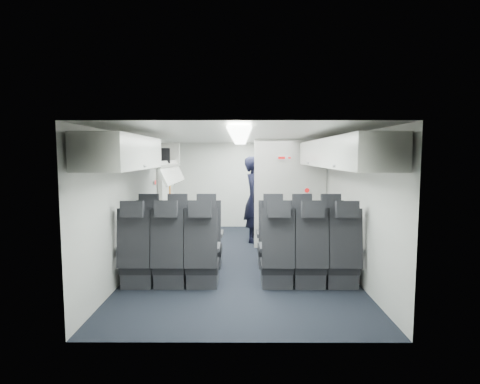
{
  "coord_description": "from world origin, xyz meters",
  "views": [
    {
      "loc": [
        0.02,
        -6.5,
        1.83
      ],
      "look_at": [
        0.0,
        0.4,
        1.15
      ],
      "focal_mm": 28.0,
      "sensor_mm": 36.0,
      "label": 1
    }
  ],
  "objects_px": {
    "galley_unit": "(279,191)",
    "boarding_door": "(165,196)",
    "flight_attendant": "(254,199)",
    "carry_on_bag": "(157,156)",
    "seat_row_front": "(240,243)",
    "seat_row_mid": "(240,258)"
  },
  "relations": [
    {
      "from": "seat_row_mid",
      "to": "carry_on_bag",
      "type": "height_order",
      "value": "carry_on_bag"
    },
    {
      "from": "galley_unit",
      "to": "flight_attendant",
      "type": "bearing_deg",
      "value": -115.46
    },
    {
      "from": "galley_unit",
      "to": "carry_on_bag",
      "type": "height_order",
      "value": "carry_on_bag"
    },
    {
      "from": "boarding_door",
      "to": "flight_attendant",
      "type": "bearing_deg",
      "value": -5.59
    },
    {
      "from": "seat_row_mid",
      "to": "carry_on_bag",
      "type": "distance_m",
      "value": 2.39
    },
    {
      "from": "galley_unit",
      "to": "boarding_door",
      "type": "relative_size",
      "value": 1.02
    },
    {
      "from": "flight_attendant",
      "to": "carry_on_bag",
      "type": "height_order",
      "value": "carry_on_bag"
    },
    {
      "from": "galley_unit",
      "to": "flight_attendant",
      "type": "relative_size",
      "value": 1.05
    },
    {
      "from": "flight_attendant",
      "to": "seat_row_front",
      "type": "bearing_deg",
      "value": 179.76
    },
    {
      "from": "galley_unit",
      "to": "carry_on_bag",
      "type": "relative_size",
      "value": 4.46
    },
    {
      "from": "galley_unit",
      "to": "boarding_door",
      "type": "xyz_separation_m",
      "value": [
        -2.59,
        -1.17,
        0.0
      ]
    },
    {
      "from": "flight_attendant",
      "to": "carry_on_bag",
      "type": "distance_m",
      "value": 2.45
    },
    {
      "from": "galley_unit",
      "to": "boarding_door",
      "type": "height_order",
      "value": "galley_unit"
    },
    {
      "from": "carry_on_bag",
      "to": "boarding_door",
      "type": "bearing_deg",
      "value": 83.7
    },
    {
      "from": "seat_row_mid",
      "to": "galley_unit",
      "type": "distance_m",
      "value": 4.3
    },
    {
      "from": "seat_row_front",
      "to": "galley_unit",
      "type": "xyz_separation_m",
      "value": [
        0.95,
        3.25,
        0.55
      ]
    },
    {
      "from": "seat_row_mid",
      "to": "boarding_door",
      "type": "distance_m",
      "value": 3.45
    },
    {
      "from": "seat_row_mid",
      "to": "flight_attendant",
      "type": "distance_m",
      "value": 2.86
    },
    {
      "from": "seat_row_front",
      "to": "flight_attendant",
      "type": "xyz_separation_m",
      "value": [
        0.3,
        1.9,
        0.5
      ]
    },
    {
      "from": "seat_row_front",
      "to": "boarding_door",
      "type": "distance_m",
      "value": 2.71
    },
    {
      "from": "seat_row_mid",
      "to": "carry_on_bag",
      "type": "bearing_deg",
      "value": 137.32
    },
    {
      "from": "seat_row_front",
      "to": "carry_on_bag",
      "type": "height_order",
      "value": "carry_on_bag"
    }
  ]
}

